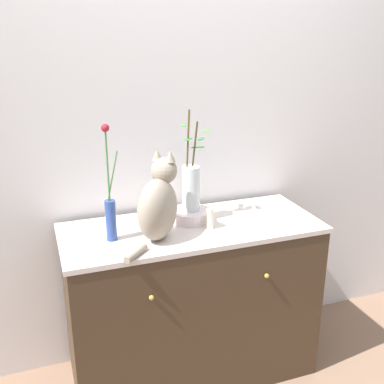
# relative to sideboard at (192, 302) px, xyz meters

# --- Properties ---
(ground_plane) EXTENTS (6.00, 6.00, 0.00)m
(ground_plane) POSITION_rel_sideboard_xyz_m (0.00, 0.00, -0.44)
(ground_plane) COLOR #856551
(wall_back) EXTENTS (4.40, 0.08, 2.60)m
(wall_back) POSITION_rel_sideboard_xyz_m (0.00, 0.34, 0.86)
(wall_back) COLOR silver
(wall_back) RESTS_ON ground_plane
(sideboard) EXTENTS (1.30, 0.55, 0.88)m
(sideboard) POSITION_rel_sideboard_xyz_m (0.00, 0.00, 0.00)
(sideboard) COLOR #3F2D1D
(sideboard) RESTS_ON ground_plane
(cat_sitting) EXTENTS (0.35, 0.35, 0.42)m
(cat_sitting) POSITION_rel_sideboard_xyz_m (-0.19, -0.08, 0.61)
(cat_sitting) COLOR gray
(cat_sitting) RESTS_ON sideboard
(vase_slim_green) EXTENTS (0.07, 0.05, 0.55)m
(vase_slim_green) POSITION_rel_sideboard_xyz_m (-0.41, -0.03, 0.59)
(vase_slim_green) COLOR #2C468F
(vase_slim_green) RESTS_ON sideboard
(bowl_porcelain) EXTENTS (0.20, 0.20, 0.06)m
(bowl_porcelain) POSITION_rel_sideboard_xyz_m (0.02, 0.07, 0.47)
(bowl_porcelain) COLOR silver
(bowl_porcelain) RESTS_ON sideboard
(vase_glass_clear) EXTENTS (0.16, 0.13, 0.51)m
(vase_glass_clear) POSITION_rel_sideboard_xyz_m (0.02, 0.07, 0.63)
(vase_glass_clear) COLOR silver
(vase_glass_clear) RESTS_ON bowl_porcelain
(candle_pillar) EXTENTS (0.04, 0.04, 0.12)m
(candle_pillar) POSITION_rel_sideboard_xyz_m (0.07, -0.06, 0.49)
(candle_pillar) COLOR silver
(candle_pillar) RESTS_ON sideboard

